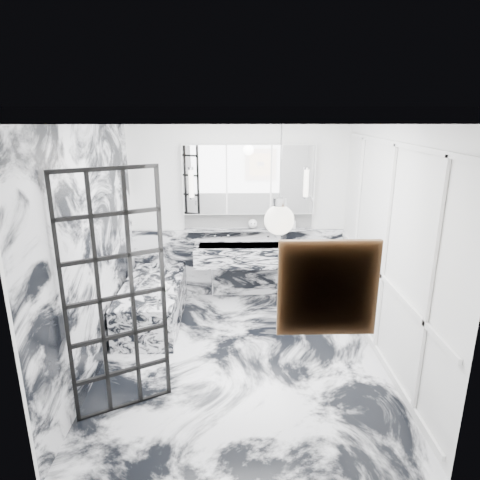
{
  "coord_description": "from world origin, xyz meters",
  "views": [
    {
      "loc": [
        -0.1,
        -4.41,
        2.78
      ],
      "look_at": [
        0.0,
        0.5,
        1.28
      ],
      "focal_mm": 32.0,
      "sensor_mm": 36.0,
      "label": 1
    }
  ],
  "objects_px": {
    "crittall_door": "(116,297)",
    "bathtub": "(153,303)",
    "trough_sink": "(249,255)",
    "mirror_cabinet": "(249,179)"
  },
  "relations": [
    {
      "from": "crittall_door",
      "to": "bathtub",
      "type": "relative_size",
      "value": 1.4
    },
    {
      "from": "crittall_door",
      "to": "bathtub",
      "type": "distance_m",
      "value": 1.96
    },
    {
      "from": "trough_sink",
      "to": "crittall_door",
      "type": "bearing_deg",
      "value": -118.32
    },
    {
      "from": "crittall_door",
      "to": "trough_sink",
      "type": "distance_m",
      "value": 2.77
    },
    {
      "from": "crittall_door",
      "to": "bathtub",
      "type": "height_order",
      "value": "crittall_door"
    },
    {
      "from": "crittall_door",
      "to": "trough_sink",
      "type": "height_order",
      "value": "crittall_door"
    },
    {
      "from": "trough_sink",
      "to": "bathtub",
      "type": "distance_m",
      "value": 1.55
    },
    {
      "from": "trough_sink",
      "to": "mirror_cabinet",
      "type": "xyz_separation_m",
      "value": [
        -0.0,
        0.17,
        1.09
      ]
    },
    {
      "from": "crittall_door",
      "to": "mirror_cabinet",
      "type": "distance_m",
      "value": 2.96
    },
    {
      "from": "mirror_cabinet",
      "to": "bathtub",
      "type": "xyz_separation_m",
      "value": [
        -1.32,
        -0.83,
        -1.54
      ]
    }
  ]
}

